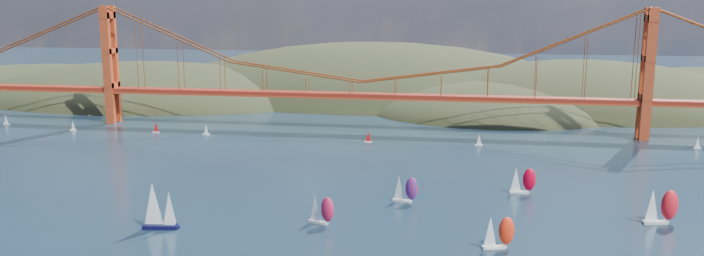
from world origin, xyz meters
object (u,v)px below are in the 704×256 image
(sloop_navy, at_px, (158,206))
(racer_1, at_px, (498,232))
(racer_3, at_px, (522,180))
(racer_0, at_px, (321,209))
(racer_2, at_px, (660,206))
(racer_rwb, at_px, (405,188))

(sloop_navy, height_order, racer_1, sloop_navy)
(racer_1, bearing_deg, racer_3, 63.69)
(racer_0, bearing_deg, sloop_navy, -144.61)
(sloop_navy, height_order, racer_2, sloop_navy)
(racer_2, relative_size, racer_3, 1.17)
(sloop_navy, distance_m, racer_3, 107.98)
(racer_3, bearing_deg, racer_0, -149.64)
(racer_2, xyz_separation_m, racer_3, (-34.08, 23.25, -0.70))
(racer_0, relative_size, racer_rwb, 1.00)
(sloop_navy, distance_m, racer_2, 132.96)
(racer_0, bearing_deg, racer_1, 7.48)
(racer_rwb, bearing_deg, racer_3, 35.75)
(racer_3, height_order, racer_rwb, racer_3)
(sloop_navy, bearing_deg, racer_2, 3.89)
(sloop_navy, xyz_separation_m, racer_0, (41.15, 10.61, -1.98))
(racer_1, bearing_deg, racer_0, 151.27)
(racer_1, distance_m, racer_2, 50.54)
(racer_0, height_order, racer_rwb, racer_rwb)
(racer_0, height_order, racer_3, racer_3)
(racer_1, bearing_deg, racer_rwb, 111.27)
(sloop_navy, xyz_separation_m, racer_1, (86.95, -0.34, -1.89))
(racer_1, height_order, racer_2, racer_2)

